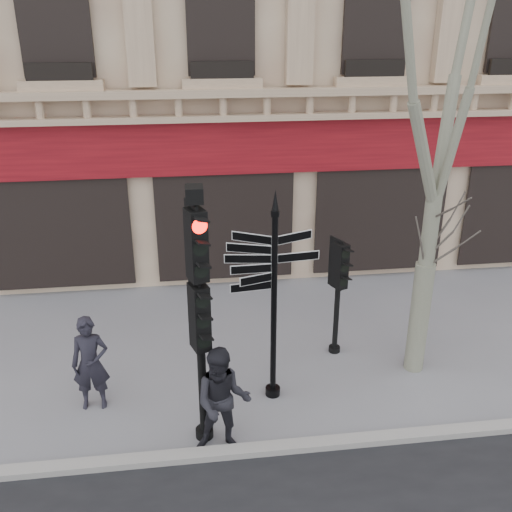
{
  "coord_description": "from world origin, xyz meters",
  "views": [
    {
      "loc": [
        -0.99,
        -8.5,
        6.4
      ],
      "look_at": [
        0.21,
        0.6,
        2.56
      ],
      "focal_mm": 40.0,
      "sensor_mm": 36.0,
      "label": 1
    }
  ],
  "objects_px": {
    "fingerpost": "(274,264)",
    "traffic_signal_main": "(198,290)",
    "traffic_signal_secondary": "(339,277)",
    "pedestrian_b": "(223,402)",
    "plane_tree": "(454,40)",
    "pedestrian_a": "(91,364)"
  },
  "relations": [
    {
      "from": "traffic_signal_secondary",
      "to": "pedestrian_a",
      "type": "relative_size",
      "value": 1.38
    },
    {
      "from": "fingerpost",
      "to": "traffic_signal_main",
      "type": "relative_size",
      "value": 0.91
    },
    {
      "from": "pedestrian_a",
      "to": "plane_tree",
      "type": "bearing_deg",
      "value": 3.2
    },
    {
      "from": "fingerpost",
      "to": "plane_tree",
      "type": "distance_m",
      "value": 4.55
    },
    {
      "from": "traffic_signal_secondary",
      "to": "pedestrian_a",
      "type": "height_order",
      "value": "traffic_signal_secondary"
    },
    {
      "from": "fingerpost",
      "to": "traffic_signal_main",
      "type": "height_order",
      "value": "traffic_signal_main"
    },
    {
      "from": "plane_tree",
      "to": "fingerpost",
      "type": "bearing_deg",
      "value": -170.28
    },
    {
      "from": "traffic_signal_secondary",
      "to": "pedestrian_b",
      "type": "height_order",
      "value": "traffic_signal_secondary"
    },
    {
      "from": "pedestrian_a",
      "to": "pedestrian_b",
      "type": "relative_size",
      "value": 0.96
    },
    {
      "from": "traffic_signal_main",
      "to": "traffic_signal_secondary",
      "type": "xyz_separation_m",
      "value": [
        2.8,
        2.26,
        -1.01
      ]
    },
    {
      "from": "plane_tree",
      "to": "pedestrian_a",
      "type": "bearing_deg",
      "value": -176.24
    },
    {
      "from": "pedestrian_a",
      "to": "pedestrian_b",
      "type": "xyz_separation_m",
      "value": [
        2.18,
        -1.41,
        0.04
      ]
    },
    {
      "from": "traffic_signal_secondary",
      "to": "pedestrian_b",
      "type": "xyz_separation_m",
      "value": [
        -2.5,
        -2.6,
        -0.77
      ]
    },
    {
      "from": "traffic_signal_secondary",
      "to": "fingerpost",
      "type": "bearing_deg",
      "value": -162.12
    },
    {
      "from": "fingerpost",
      "to": "traffic_signal_secondary",
      "type": "height_order",
      "value": "fingerpost"
    },
    {
      "from": "fingerpost",
      "to": "traffic_signal_main",
      "type": "xyz_separation_m",
      "value": [
        -1.3,
        -0.98,
        0.08
      ]
    },
    {
      "from": "plane_tree",
      "to": "pedestrian_a",
      "type": "height_order",
      "value": "plane_tree"
    },
    {
      "from": "traffic_signal_secondary",
      "to": "pedestrian_a",
      "type": "bearing_deg",
      "value": 171.52
    },
    {
      "from": "fingerpost",
      "to": "plane_tree",
      "type": "xyz_separation_m",
      "value": [
        2.9,
        0.5,
        3.47
      ]
    },
    {
      "from": "traffic_signal_secondary",
      "to": "pedestrian_b",
      "type": "relative_size",
      "value": 1.32
    },
    {
      "from": "traffic_signal_secondary",
      "to": "pedestrian_b",
      "type": "bearing_deg",
      "value": -156.6
    },
    {
      "from": "traffic_signal_secondary",
      "to": "pedestrian_b",
      "type": "distance_m",
      "value": 3.69
    }
  ]
}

